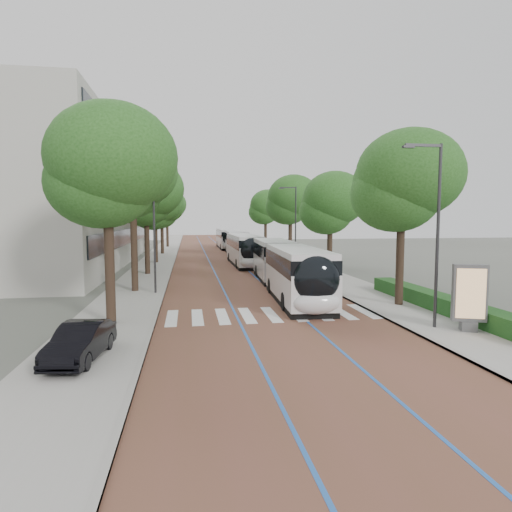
% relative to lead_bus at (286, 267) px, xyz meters
% --- Properties ---
extents(ground, '(160.00, 160.00, 0.00)m').
position_rel_lead_bus_xyz_m(ground, '(-2.55, -7.90, -1.63)').
color(ground, '#51544C').
rests_on(ground, ground).
extents(road, '(11.00, 140.00, 0.02)m').
position_rel_lead_bus_xyz_m(road, '(-2.55, 32.10, -1.62)').
color(road, brown).
rests_on(road, ground).
extents(sidewalk_left, '(4.00, 140.00, 0.12)m').
position_rel_lead_bus_xyz_m(sidewalk_left, '(-10.05, 32.10, -1.57)').
color(sidewalk_left, gray).
rests_on(sidewalk_left, ground).
extents(sidewalk_right, '(4.00, 140.00, 0.12)m').
position_rel_lead_bus_xyz_m(sidewalk_right, '(4.95, 32.10, -1.57)').
color(sidewalk_right, gray).
rests_on(sidewalk_right, ground).
extents(kerb_left, '(0.20, 140.00, 0.14)m').
position_rel_lead_bus_xyz_m(kerb_left, '(-8.15, 32.10, -1.57)').
color(kerb_left, gray).
rests_on(kerb_left, ground).
extents(kerb_right, '(0.20, 140.00, 0.14)m').
position_rel_lead_bus_xyz_m(kerb_right, '(3.05, 32.10, -1.57)').
color(kerb_right, gray).
rests_on(kerb_right, ground).
extents(zebra_crossing, '(10.55, 3.60, 0.01)m').
position_rel_lead_bus_xyz_m(zebra_crossing, '(-2.35, -6.90, -1.60)').
color(zebra_crossing, silver).
rests_on(zebra_crossing, ground).
extents(lane_line_left, '(0.12, 126.00, 0.01)m').
position_rel_lead_bus_xyz_m(lane_line_left, '(-4.15, 32.10, -1.60)').
color(lane_line_left, '#2157A9').
rests_on(lane_line_left, road).
extents(lane_line_right, '(0.12, 126.00, 0.01)m').
position_rel_lead_bus_xyz_m(lane_line_right, '(-0.95, 32.10, -1.60)').
color(lane_line_right, '#2157A9').
rests_on(lane_line_right, road).
extents(office_building, '(18.11, 40.00, 14.00)m').
position_rel_lead_bus_xyz_m(office_building, '(-22.02, 20.10, 5.37)').
color(office_building, '#A19D95').
rests_on(office_building, ground).
extents(hedge, '(1.20, 14.00, 0.80)m').
position_rel_lead_bus_xyz_m(hedge, '(6.55, -7.90, -1.11)').
color(hedge, '#194116').
rests_on(hedge, sidewalk_right).
extents(streetlight_near, '(1.82, 0.20, 8.00)m').
position_rel_lead_bus_xyz_m(streetlight_near, '(4.07, -10.90, 3.19)').
color(streetlight_near, '#2C2C2F').
rests_on(streetlight_near, sidewalk_right).
extents(streetlight_far, '(1.82, 0.20, 8.00)m').
position_rel_lead_bus_xyz_m(streetlight_far, '(4.07, 14.10, 3.19)').
color(streetlight_far, '#2C2C2F').
rests_on(streetlight_far, sidewalk_right).
extents(lamp_post_left, '(0.14, 0.14, 8.00)m').
position_rel_lead_bus_xyz_m(lamp_post_left, '(-8.65, 0.10, 2.49)').
color(lamp_post_left, '#2C2C2F').
rests_on(lamp_post_left, sidewalk_left).
extents(trees_left, '(6.05, 60.88, 9.58)m').
position_rel_lead_bus_xyz_m(trees_left, '(-10.05, 18.43, 5.06)').
color(trees_left, black).
rests_on(trees_left, ground).
extents(trees_right, '(5.90, 47.55, 9.34)m').
position_rel_lead_bus_xyz_m(trees_right, '(5.15, 13.50, 4.90)').
color(trees_right, black).
rests_on(trees_right, ground).
extents(lead_bus, '(3.44, 18.50, 3.20)m').
position_rel_lead_bus_xyz_m(lead_bus, '(0.00, 0.00, 0.00)').
color(lead_bus, black).
rests_on(lead_bus, ground).
extents(bus_queued_0, '(2.62, 12.42, 3.20)m').
position_rel_lead_bus_xyz_m(bus_queued_0, '(-0.66, 16.60, -0.00)').
color(bus_queued_0, silver).
rests_on(bus_queued_0, ground).
extents(bus_queued_1, '(3.01, 12.49, 3.20)m').
position_rel_lead_bus_xyz_m(bus_queued_1, '(-0.03, 29.81, -0.00)').
color(bus_queued_1, silver).
rests_on(bus_queued_1, ground).
extents(bus_queued_2, '(2.61, 12.41, 3.20)m').
position_rel_lead_bus_xyz_m(bus_queued_2, '(-0.28, 42.22, -0.00)').
color(bus_queued_2, silver).
rests_on(bus_queued_2, ground).
extents(ad_panel, '(1.42, 0.82, 2.86)m').
position_rel_lead_bus_xyz_m(ad_panel, '(5.31, -11.72, -0.01)').
color(ad_panel, '#59595B').
rests_on(ad_panel, sidewalk_right).
extents(parked_car, '(1.81, 3.96, 1.26)m').
position_rel_lead_bus_xyz_m(parked_car, '(-10.16, -13.10, -0.88)').
color(parked_car, black).
rests_on(parked_car, sidewalk_left).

